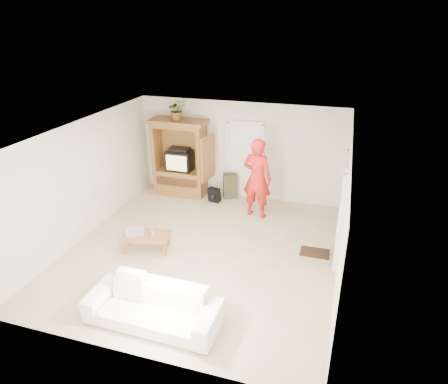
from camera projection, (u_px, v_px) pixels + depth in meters
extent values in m
plane|color=tan|center=(203.00, 250.00, 8.53)|extent=(6.00, 6.00, 0.00)
plane|color=white|center=(200.00, 132.00, 7.47)|extent=(6.00, 6.00, 0.00)
plane|color=silver|center=(240.00, 151.00, 10.62)|extent=(5.50, 0.00, 5.50)
plane|color=silver|center=(125.00, 283.00, 5.38)|extent=(5.50, 0.00, 5.50)
plane|color=silver|center=(83.00, 180.00, 8.74)|extent=(0.00, 6.00, 6.00)
plane|color=silver|center=(343.00, 213.00, 7.27)|extent=(0.00, 6.00, 6.00)
cube|color=brown|center=(181.00, 182.00, 11.13)|extent=(1.40, 0.60, 0.70)
cube|color=brown|center=(157.00, 147.00, 10.92)|extent=(0.10, 0.60, 1.20)
cube|color=brown|center=(202.00, 151.00, 10.57)|extent=(0.10, 0.60, 1.20)
cube|color=brown|center=(183.00, 146.00, 10.98)|extent=(1.40, 0.06, 1.20)
cube|color=brown|center=(178.00, 125.00, 10.48)|extent=(1.40, 0.60, 0.10)
cube|color=brown|center=(178.00, 122.00, 10.44)|extent=(1.52, 0.68, 0.10)
cube|color=brown|center=(208.00, 158.00, 10.07)|extent=(0.16, 0.67, 1.15)
cube|color=black|center=(180.00, 160.00, 10.90)|extent=(0.70, 0.52, 0.55)
cube|color=tan|center=(176.00, 163.00, 10.67)|extent=(0.58, 0.02, 0.42)
cube|color=black|center=(179.00, 149.00, 10.75)|extent=(0.55, 0.35, 0.08)
cube|color=olive|center=(177.00, 182.00, 10.84)|extent=(1.19, 0.03, 0.25)
cube|color=white|center=(245.00, 161.00, 10.67)|extent=(0.85, 0.05, 2.04)
cube|color=black|center=(341.00, 213.00, 7.91)|extent=(0.05, 0.90, 2.04)
cube|color=black|center=(347.00, 164.00, 8.81)|extent=(0.03, 0.60, 0.48)
cube|color=#382316|center=(315.00, 252.00, 8.44)|extent=(0.60, 0.40, 0.02)
imported|color=#4C7238|center=(177.00, 110.00, 10.30)|extent=(0.63, 0.61, 0.53)
imported|color=red|center=(257.00, 178.00, 9.62)|extent=(0.80, 0.60, 2.00)
imported|color=white|center=(153.00, 306.00, 6.42)|extent=(2.20, 0.90, 0.64)
cube|color=olive|center=(146.00, 236.00, 8.42)|extent=(1.08, 0.77, 0.05)
cube|color=olive|center=(125.00, 248.00, 8.31)|extent=(0.07, 0.07, 0.31)
cube|color=olive|center=(129.00, 238.00, 8.69)|extent=(0.07, 0.07, 0.31)
cube|color=olive|center=(165.00, 249.00, 8.29)|extent=(0.07, 0.07, 0.31)
cube|color=olive|center=(168.00, 239.00, 8.67)|extent=(0.07, 0.07, 0.31)
cube|color=#FF54C4|center=(135.00, 232.00, 8.46)|extent=(0.46, 0.41, 0.08)
cylinder|color=tan|center=(152.00, 233.00, 8.39)|extent=(0.08, 0.08, 0.10)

